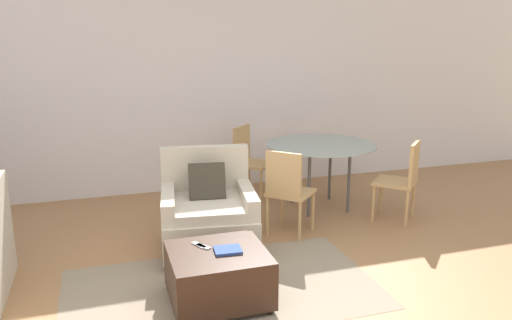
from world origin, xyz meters
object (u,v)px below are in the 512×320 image
(tv_remote_primary, at_px, (203,247))
(dining_chair_near_right, at_px, (403,176))
(armchair, at_px, (208,213))
(book_stack, at_px, (228,250))
(dining_table, at_px, (321,150))
(dining_chair_far_left, at_px, (249,157))
(tv_remote_secondary, at_px, (199,245))
(ottoman, at_px, (218,274))
(dining_chair_near_left, at_px, (287,187))

(tv_remote_primary, distance_m, dining_chair_near_right, 2.60)
(armchair, height_order, tv_remote_primary, armchair)
(book_stack, distance_m, dining_table, 2.39)
(tv_remote_primary, xyz_separation_m, dining_chair_far_left, (1.07, 2.31, 0.10))
(armchair, bearing_deg, dining_chair_far_left, 59.58)
(armchair, bearing_deg, tv_remote_primary, -104.59)
(armchair, relative_size, tv_remote_secondary, 6.56)
(ottoman, distance_m, book_stack, 0.21)
(tv_remote_primary, distance_m, dining_chair_near_left, 1.44)
(dining_chair_far_left, bearing_deg, book_stack, -110.25)
(armchair, height_order, dining_chair_near_right, armchair)
(tv_remote_secondary, xyz_separation_m, dining_table, (1.77, 1.60, 0.29))
(dining_chair_near_right, bearing_deg, tv_remote_secondary, -159.33)
(dining_chair_near_left, distance_m, dining_chair_far_left, 1.35)
(book_stack, relative_size, dining_chair_near_right, 0.24)
(dining_chair_near_right, distance_m, dining_chair_far_left, 1.92)
(ottoman, bearing_deg, tv_remote_secondary, 127.95)
(ottoman, xyz_separation_m, dining_table, (1.65, 1.75, 0.48))
(dining_chair_near_left, relative_size, dining_chair_far_left, 1.00)
(dining_chair_near_right, bearing_deg, book_stack, -154.18)
(tv_remote_primary, relative_size, dining_chair_far_left, 0.15)
(book_stack, distance_m, dining_chair_near_right, 2.51)
(book_stack, height_order, tv_remote_primary, book_stack)
(tv_remote_secondary, relative_size, dining_table, 0.12)
(armchair, height_order, dining_chair_far_left, armchair)
(dining_table, distance_m, dining_chair_near_right, 0.98)
(book_stack, distance_m, tv_remote_primary, 0.21)
(dining_table, bearing_deg, dining_chair_near_left, -135.00)
(armchair, xyz_separation_m, ottoman, (-0.14, -1.01, -0.12))
(book_stack, height_order, tv_remote_secondary, book_stack)
(dining_table, height_order, dining_chair_near_right, dining_chair_near_right)
(book_stack, xyz_separation_m, tv_remote_primary, (-0.16, 0.13, -0.01))
(ottoman, xyz_separation_m, tv_remote_primary, (-0.09, 0.11, 0.19))
(book_stack, relative_size, tv_remote_secondary, 1.43)
(ottoman, height_order, dining_chair_far_left, dining_chair_far_left)
(book_stack, relative_size, dining_chair_far_left, 0.24)
(book_stack, bearing_deg, ottoman, 163.53)
(ottoman, height_order, tv_remote_secondary, tv_remote_secondary)
(book_stack, relative_size, tv_remote_primary, 1.59)
(dining_table, bearing_deg, tv_remote_secondary, -137.85)
(ottoman, distance_m, dining_chair_far_left, 2.63)
(tv_remote_primary, bearing_deg, dining_chair_far_left, 65.28)
(armchair, distance_m, dining_chair_far_left, 1.65)
(dining_chair_near_left, bearing_deg, book_stack, -129.57)
(tv_remote_secondary, distance_m, dining_table, 2.40)
(ottoman, bearing_deg, dining_table, 46.62)
(tv_remote_secondary, relative_size, dining_chair_near_left, 0.17)
(armchair, height_order, dining_table, armchair)
(book_stack, height_order, dining_chair_near_right, dining_chair_near_right)
(book_stack, distance_m, dining_chair_near_left, 1.42)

